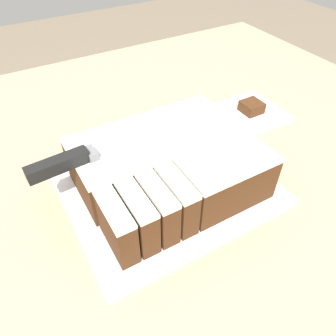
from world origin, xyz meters
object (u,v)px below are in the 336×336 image
object	(u,v)px
cake_board	(168,187)
brownie	(252,107)
cake	(169,167)
knife	(85,156)

from	to	relation	value
cake_board	brownie	bearing A→B (deg)	21.27
cake	knife	xyz separation A→B (m)	(-0.13, 0.04, 0.05)
cake_board	cake	world-z (taller)	cake
knife	brownie	bearing A→B (deg)	5.64
cake	cake_board	bearing A→B (deg)	-141.75
cake_board	brownie	xyz separation A→B (m)	(0.30, 0.12, 0.02)
cake_board	knife	bearing A→B (deg)	161.72
cake_board	knife	size ratio (longest dim) A/B	1.15
cake	brownie	bearing A→B (deg)	21.08
knife	brownie	xyz separation A→B (m)	(0.43, 0.07, -0.08)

